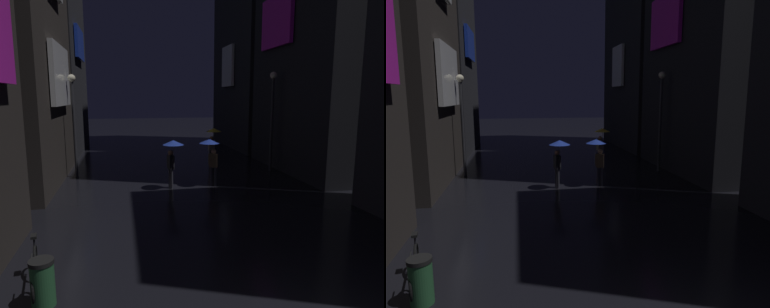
# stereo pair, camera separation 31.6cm
# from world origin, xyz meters

# --- Properties ---
(building_left_mid) EXTENTS (4.25, 8.49, 13.49)m
(building_left_mid) POSITION_xyz_m (-7.49, 13.25, 6.74)
(building_left_mid) COLOR #2D2826
(building_left_mid) RESTS_ON ground
(pedestrian_foreground_left_blue) EXTENTS (0.90, 0.90, 2.12)m
(pedestrian_foreground_left_blue) POSITION_xyz_m (-0.66, 10.83, 1.67)
(pedestrian_foreground_left_blue) COLOR #2D2D38
(pedestrian_foreground_left_blue) RESTS_ON ground
(pedestrian_far_right_blue) EXTENTS (0.90, 0.90, 2.12)m
(pedestrian_far_right_blue) POSITION_xyz_m (1.07, 10.95, 1.67)
(pedestrian_far_right_blue) COLOR #2D2D38
(pedestrian_far_right_blue) RESTS_ON ground
(pedestrian_near_crossing_yellow) EXTENTS (0.90, 0.90, 2.12)m
(pedestrian_near_crossing_yellow) POSITION_xyz_m (2.47, 15.78, 1.67)
(pedestrian_near_crossing_yellow) COLOR #38332D
(pedestrian_near_crossing_yellow) RESTS_ON ground
(bicycle_parked_at_storefront) EXTENTS (0.40, 1.80, 0.96)m
(bicycle_parked_at_storefront) POSITION_xyz_m (-4.60, 3.65, 0.39)
(bicycle_parked_at_storefront) COLOR black
(bicycle_parked_at_storefront) RESTS_ON ground
(streetlamp_left_far) EXTENTS (0.36, 0.36, 4.99)m
(streetlamp_left_far) POSITION_xyz_m (-5.00, 13.92, 3.16)
(streetlamp_left_far) COLOR #2D2D33
(streetlamp_left_far) RESTS_ON ground
(streetlamp_right_far) EXTENTS (0.36, 0.36, 5.21)m
(streetlamp_right_far) POSITION_xyz_m (5.00, 13.35, 3.28)
(streetlamp_right_far) COLOR #2D2D33
(streetlamp_right_far) RESTS_ON ground
(trash_bin) EXTENTS (0.46, 0.46, 0.93)m
(trash_bin) POSITION_xyz_m (-4.30, 2.97, 0.47)
(trash_bin) COLOR #265933
(trash_bin) RESTS_ON ground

